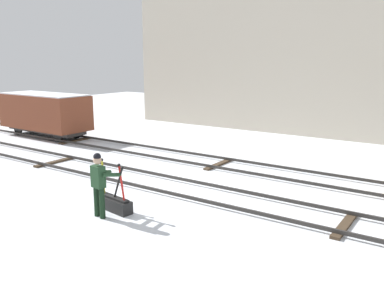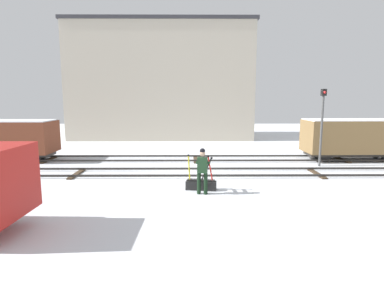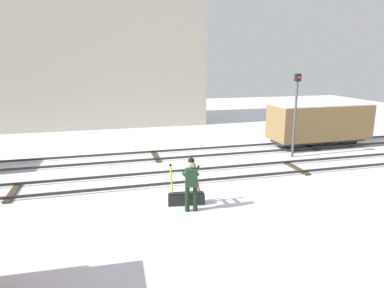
{
  "view_description": "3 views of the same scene",
  "coord_description": "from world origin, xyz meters",
  "px_view_note": "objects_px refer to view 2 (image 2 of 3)",
  "views": [
    {
      "loc": [
        8.11,
        -10.33,
        4.24
      ],
      "look_at": [
        -0.5,
        2.32,
        1.04
      ],
      "focal_mm": 37.79,
      "sensor_mm": 36.0,
      "label": 1
    },
    {
      "loc": [
        -0.34,
        -14.83,
        3.72
      ],
      "look_at": [
        -0.22,
        2.94,
        1.07
      ],
      "focal_mm": 29.16,
      "sensor_mm": 36.0,
      "label": 2
    },
    {
      "loc": [
        -2.45,
        -13.08,
        4.74
      ],
      "look_at": [
        1.0,
        0.09,
        1.45
      ],
      "focal_mm": 31.9,
      "sensor_mm": 36.0,
      "label": 3
    }
  ],
  "objects_px": {
    "switch_lever_frame": "(201,184)",
    "freight_car_back_track": "(6,138)",
    "freight_car_far_end": "(353,137)",
    "rail_worker": "(202,168)",
    "signal_post": "(322,120)"
  },
  "relations": [
    {
      "from": "switch_lever_frame",
      "to": "freight_car_back_track",
      "type": "xyz_separation_m",
      "value": [
        -11.33,
        6.04,
        1.14
      ]
    },
    {
      "from": "switch_lever_frame",
      "to": "freight_car_far_end",
      "type": "height_order",
      "value": "freight_car_far_end"
    },
    {
      "from": "switch_lever_frame",
      "to": "freight_car_back_track",
      "type": "bearing_deg",
      "value": 160.16
    },
    {
      "from": "rail_worker",
      "to": "signal_post",
      "type": "height_order",
      "value": "signal_post"
    },
    {
      "from": "rail_worker",
      "to": "freight_car_far_end",
      "type": "xyz_separation_m",
      "value": [
        9.23,
        6.59,
        0.38
      ]
    },
    {
      "from": "rail_worker",
      "to": "freight_car_back_track",
      "type": "xyz_separation_m",
      "value": [
        -11.36,
        6.59,
        0.36
      ]
    },
    {
      "from": "switch_lever_frame",
      "to": "freight_car_back_track",
      "type": "relative_size",
      "value": 0.26
    },
    {
      "from": "rail_worker",
      "to": "switch_lever_frame",
      "type": "bearing_deg",
      "value": 100.99
    },
    {
      "from": "switch_lever_frame",
      "to": "rail_worker",
      "type": "bearing_deg",
      "value": -79.01
    },
    {
      "from": "signal_post",
      "to": "freight_car_far_end",
      "type": "xyz_separation_m",
      "value": [
        2.62,
        1.67,
        -1.13
      ]
    },
    {
      "from": "signal_post",
      "to": "rail_worker",
      "type": "bearing_deg",
      "value": -143.35
    },
    {
      "from": "rail_worker",
      "to": "signal_post",
      "type": "bearing_deg",
      "value": 44.86
    },
    {
      "from": "freight_car_back_track",
      "to": "freight_car_far_end",
      "type": "distance_m",
      "value": 20.59
    },
    {
      "from": "rail_worker",
      "to": "signal_post",
      "type": "distance_m",
      "value": 8.38
    },
    {
      "from": "freight_car_back_track",
      "to": "freight_car_far_end",
      "type": "height_order",
      "value": "freight_car_far_end"
    }
  ]
}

